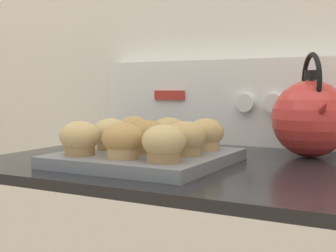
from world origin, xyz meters
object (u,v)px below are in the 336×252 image
muffin_r1_c0 (111,134)px  muffin_r0_c1 (123,141)px  muffin_r1_c2 (186,139)px  tea_kettle (311,117)px  muffin_r2_c1 (169,133)px  muffin_r2_c2 (206,135)px  muffin_r1_c1 (147,137)px  muffin_pan (146,158)px  muffin_r0_c0 (80,138)px  muffin_r2_c0 (134,131)px  muffin_r0_c2 (164,144)px

muffin_r1_c0 → muffin_r0_c1: bearing=-44.9°
muffin_r1_c2 → muffin_r1_c0: bearing=179.3°
tea_kettle → muffin_r0_c1: bearing=-128.2°
muffin_r2_c1 → muffin_r2_c2: bearing=2.1°
muffin_r1_c1 → muffin_r1_c2: size_ratio=1.00×
muffin_pan → muffin_r0_c0: bearing=-134.8°
muffin_pan → muffin_r2_c0: (-0.08, 0.09, 0.04)m
muffin_r1_c2 → muffin_r2_c2: bearing=89.7°
muffin_r1_c1 → muffin_r2_c2: bearing=47.4°
muffin_r1_c1 → muffin_r2_c1: 0.09m
muffin_r2_c1 → muffin_r2_c2: 0.08m
muffin_r2_c1 → muffin_r1_c2: bearing=-46.1°
muffin_pan → muffin_r2_c1: muffin_r2_c1 is taller
muffin_r0_c0 → muffin_r0_c1: 0.09m
muffin_r0_c0 → muffin_r2_c0: same height
muffin_pan → muffin_r0_c2: size_ratio=4.08×
muffin_r0_c0 → muffin_r2_c2: (0.17, 0.18, 0.00)m
muffin_pan → muffin_r1_c2: muffin_r1_c2 is taller
muffin_r1_c0 → muffin_r1_c1: same height
muffin_r1_c2 → muffin_r2_c0: bearing=152.8°
muffin_r0_c1 → muffin_r1_c1: 0.08m
muffin_r2_c2 → tea_kettle: bearing=41.4°
muffin_r1_c0 → muffin_r2_c0: same height
muffin_r1_c1 → muffin_r1_c2: 0.08m
muffin_r0_c1 → muffin_r2_c0: size_ratio=1.00×
muffin_r0_c0 → muffin_r0_c2: bearing=0.4°
muffin_pan → muffin_r1_c1: bearing=-15.1°
muffin_r1_c2 → muffin_r2_c2: 0.09m
muffin_r1_c2 → muffin_r2_c1: 0.12m
muffin_r0_c2 → muffin_r1_c0: (-0.17, 0.09, 0.00)m
muffin_r1_c1 → muffin_r2_c0: 0.12m
muffin_r2_c0 → muffin_r0_c0: bearing=-91.6°
muffin_pan → muffin_r2_c1: bearing=88.1°
muffin_r0_c1 → muffin_r2_c2: 0.19m
muffin_r0_c0 → muffin_pan: bearing=45.2°
muffin_r0_c2 → muffin_r2_c1: same height
muffin_r2_c1 → tea_kettle: bearing=31.3°
muffin_pan → muffin_r0_c2: muffin_r0_c2 is taller
muffin_r0_c1 → muffin_r2_c0: same height
muffin_r1_c1 → muffin_r1_c0: bearing=177.9°
muffin_r0_c2 → tea_kettle: tea_kettle is taller
muffin_r0_c1 → muffin_r0_c2: bearing=-2.6°
muffin_r0_c1 → muffin_r0_c0: bearing=-176.9°
muffin_r0_c2 → muffin_r2_c1: (-0.08, 0.17, 0.00)m
muffin_r0_c1 → muffin_r0_c2: (0.08, -0.00, 0.00)m
tea_kettle → muffin_r2_c2: bearing=-138.6°
muffin_r1_c0 → tea_kettle: bearing=34.9°
muffin_r0_c1 → muffin_r2_c1: (-0.00, 0.17, 0.00)m
muffin_r1_c0 → muffin_r2_c2: (0.17, 0.09, 0.00)m
muffin_r1_c1 → muffin_r2_c1: same height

